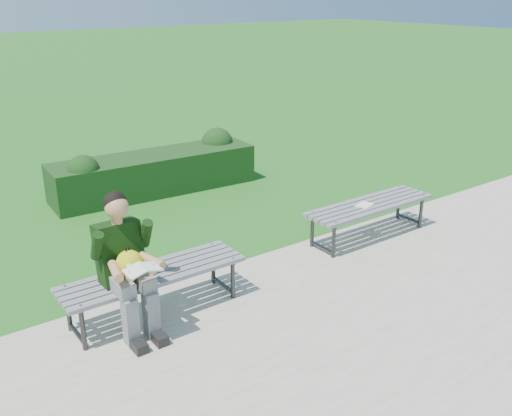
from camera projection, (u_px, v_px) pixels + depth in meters
ground at (246, 261)px, 6.69m from camera, size 80.00×80.00×0.00m
walkway at (352, 327)px, 5.36m from camera, size 30.00×3.50×0.02m
hedge at (157, 170)px, 8.88m from camera, size 3.21×0.97×0.83m
bench_left at (153, 277)px, 5.44m from camera, size 1.80×0.50×0.46m
bench_right at (370, 208)px, 7.16m from camera, size 1.80×0.50×0.46m
seated_boy at (126, 261)px, 5.10m from camera, size 0.56×0.76×1.31m
paper_sheet at (364, 205)px, 7.09m from camera, size 0.25×0.21×0.01m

